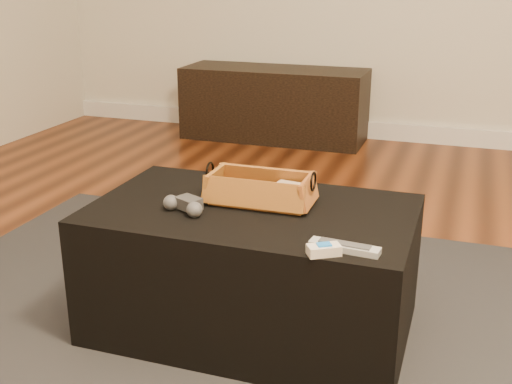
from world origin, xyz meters
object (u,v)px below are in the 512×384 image
(tv_remote, at_px, (254,197))
(wicker_basket, at_px, (260,191))
(media_cabinet, at_px, (274,104))
(silver_remote, at_px, (345,247))
(cream_gadget, at_px, (324,250))
(ottoman, at_px, (252,268))
(game_controller, at_px, (185,205))

(tv_remote, xyz_separation_m, wicker_basket, (0.02, 0.01, 0.02))
(media_cabinet, distance_m, wicker_basket, 2.49)
(tv_remote, height_order, silver_remote, tv_remote)
(tv_remote, relative_size, cream_gadget, 1.88)
(media_cabinet, distance_m, tv_remote, 2.50)
(silver_remote, bearing_deg, ottoman, 146.39)
(ottoman, bearing_deg, media_cabinet, 105.81)
(wicker_basket, bearing_deg, silver_remote, -39.74)
(ottoman, distance_m, cream_gadget, 0.46)
(media_cabinet, bearing_deg, silver_remote, -68.88)
(cream_gadget, bearing_deg, ottoman, 137.41)
(tv_remote, xyz_separation_m, silver_remote, (0.34, -0.26, -0.01))
(tv_remote, bearing_deg, game_controller, -147.88)
(media_cabinet, bearing_deg, game_controller, -78.66)
(tv_remote, xyz_separation_m, cream_gadget, (0.30, -0.30, -0.01))
(wicker_basket, height_order, game_controller, wicker_basket)
(silver_remote, bearing_deg, wicker_basket, 140.26)
(media_cabinet, height_order, silver_remote, media_cabinet)
(wicker_basket, relative_size, cream_gadget, 3.63)
(media_cabinet, xyz_separation_m, game_controller, (0.51, -2.54, 0.21))
(ottoman, bearing_deg, game_controller, -149.49)
(wicker_basket, distance_m, cream_gadget, 0.42)
(silver_remote, bearing_deg, cream_gadget, -136.15)
(wicker_basket, bearing_deg, cream_gadget, -48.32)
(media_cabinet, xyz_separation_m, silver_remote, (1.03, -2.66, 0.20))
(ottoman, height_order, cream_gadget, cream_gadget)
(silver_remote, bearing_deg, tv_remote, 143.05)
(tv_remote, height_order, cream_gadget, same)
(tv_remote, distance_m, wicker_basket, 0.03)
(ottoman, xyz_separation_m, cream_gadget, (0.29, -0.27, 0.22))
(tv_remote, height_order, wicker_basket, wicker_basket)
(wicker_basket, height_order, silver_remote, wicker_basket)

